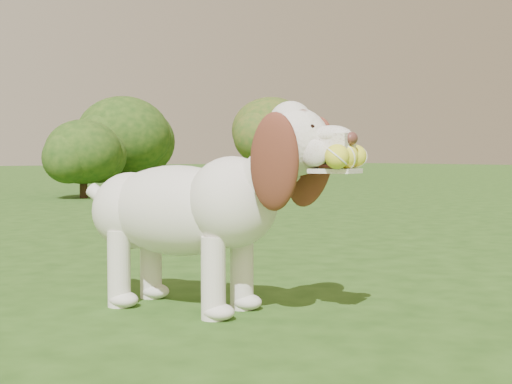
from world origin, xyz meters
TOP-DOWN VIEW (x-y plane):
  - ground at (0.00, 0.00)m, footprint 80.00×80.00m
  - dog at (-0.02, -0.17)m, footprint 0.80×1.29m
  - shrub_h at (10.66, 12.75)m, footprint 2.18×2.18m
  - shrub_c at (2.83, 7.50)m, footprint 1.16×1.16m
  - shrub_d at (3.96, 8.40)m, footprint 1.60×1.60m

SIDE VIEW (x-z plane):
  - ground at x=0.00m, z-range 0.00..0.00m
  - dog at x=-0.02m, z-range 0.03..0.90m
  - shrub_c at x=2.83m, z-range 0.11..1.30m
  - shrub_d at x=3.96m, z-range 0.15..1.81m
  - shrub_h at x=10.66m, z-range 0.20..2.45m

